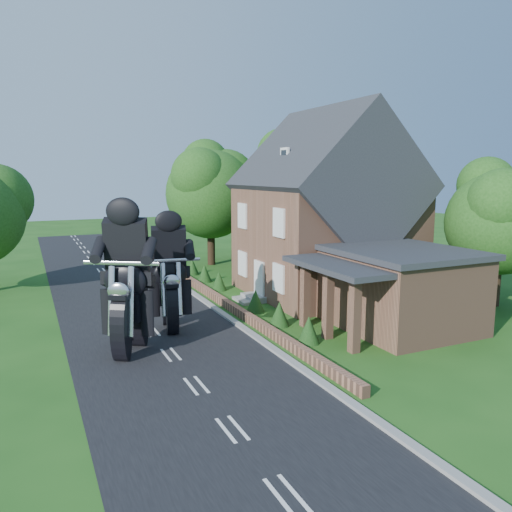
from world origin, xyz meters
name	(u,v)px	position (x,y,z in m)	size (l,w,h in m)	color
ground	(171,355)	(0.00, 0.00, 0.00)	(120.00, 120.00, 0.00)	#1D4B15
road	(171,355)	(0.00, 0.00, 0.01)	(7.00, 80.00, 0.02)	black
kerb	(260,340)	(3.65, 0.00, 0.06)	(0.30, 80.00, 0.12)	gray
garden_wall	(229,305)	(4.30, 5.00, 0.20)	(0.30, 22.00, 0.40)	#93634B
house	(326,216)	(10.49, 6.00, 4.34)	(9.54, 8.64, 10.24)	#93634B
annex	(398,287)	(9.87, -0.80, 1.77)	(7.05, 5.94, 3.44)	#93634B
tree_annex_side	(504,213)	(17.13, 0.10, 4.69)	(5.64, 5.20, 7.48)	black
tree_house_right	(385,196)	(16.65, 8.62, 5.19)	(6.51, 6.00, 8.40)	black
tree_behind_house	(295,179)	(14.18, 16.14, 6.23)	(7.81, 7.20, 10.08)	black
tree_behind_left	(215,186)	(8.16, 17.13, 5.73)	(6.94, 6.40, 9.16)	black
shrub_a	(309,330)	(5.30, -1.00, 0.55)	(0.90, 0.90, 1.10)	#153711
shrub_b	(279,314)	(5.30, 1.50, 0.55)	(0.90, 0.90, 1.10)	#153711
shrub_c	(255,301)	(5.30, 4.00, 0.55)	(0.90, 0.90, 1.10)	#153711
shrub_d	(219,281)	(5.30, 9.00, 0.55)	(0.90, 0.90, 1.10)	#153711
shrub_e	(205,273)	(5.30, 11.50, 0.55)	(0.90, 0.90, 1.10)	#153711
shrub_f	(192,266)	(5.30, 14.00, 0.55)	(0.90, 0.90, 1.10)	#153711
motorcycle_lead	(171,313)	(0.82, 2.92, 0.77)	(0.42, 1.65, 1.53)	black
motorcycle_follow	(130,331)	(-1.31, 0.76, 0.87)	(0.47, 1.86, 1.73)	black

